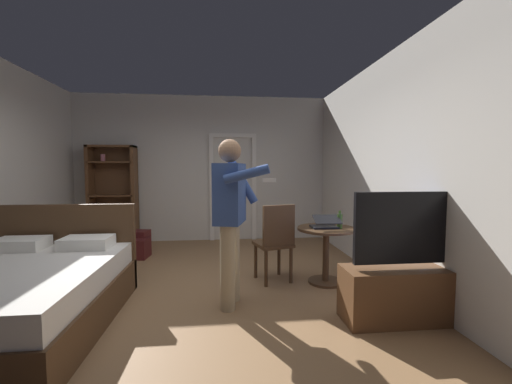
{
  "coord_description": "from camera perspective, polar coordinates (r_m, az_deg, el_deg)",
  "views": [
    {
      "loc": [
        0.39,
        -3.48,
        1.43
      ],
      "look_at": [
        0.78,
        0.21,
        1.16
      ],
      "focal_mm": 22.18,
      "sensor_mm": 36.0,
      "label": 1
    }
  ],
  "objects": [
    {
      "name": "suitcase_dark",
      "position": [
        5.55,
        -21.74,
        -9.39
      ],
      "size": [
        0.61,
        0.41,
        0.31
      ],
      "primitive_type": "cube",
      "rotation": [
        0.0,
        0.0,
        -0.1
      ],
      "color": "#4C1919",
      "rests_on": "ground_plane"
    },
    {
      "name": "bookshelf",
      "position": [
        6.54,
        -24.32,
        0.13
      ],
      "size": [
        0.86,
        0.32,
        1.87
      ],
      "color": "brown",
      "rests_on": "ground_plane"
    },
    {
      "name": "laptop",
      "position": [
        3.99,
        12.36,
        -5.67
      ],
      "size": [
        0.33,
        0.33,
        0.17
      ],
      "color": "black",
      "rests_on": "side_table"
    },
    {
      "name": "person_blue_shirt",
      "position": [
        3.28,
        -4.55,
        -3.24
      ],
      "size": [
        0.6,
        0.7,
        1.73
      ],
      "color": "tan",
      "rests_on": "ground_plane"
    },
    {
      "name": "side_table",
      "position": [
        4.09,
        12.52,
        -9.34
      ],
      "size": [
        0.72,
        0.72,
        0.7
      ],
      "color": "#4C331E",
      "rests_on": "ground_plane"
    },
    {
      "name": "tv_flatscreen",
      "position": [
        3.42,
        26.11,
        -14.73
      ],
      "size": [
        1.28,
        0.4,
        1.22
      ],
      "color": "brown",
      "rests_on": "ground_plane"
    },
    {
      "name": "wall_back",
      "position": [
        6.43,
        -9.49,
        4.14
      ],
      "size": [
        5.12,
        0.12,
        2.86
      ],
      "primitive_type": "cube",
      "color": "beige",
      "rests_on": "ground_plane"
    },
    {
      "name": "suitcase_small",
      "position": [
        5.73,
        -21.11,
        -8.49
      ],
      "size": [
        0.52,
        0.37,
        0.4
      ],
      "primitive_type": "cube",
      "rotation": [
        0.0,
        0.0,
        -0.2
      ],
      "color": "#4C1919",
      "rests_on": "ground_plane"
    },
    {
      "name": "bottle_on_table",
      "position": [
        4.0,
        14.86,
        -5.07
      ],
      "size": [
        0.06,
        0.06,
        0.22
      ],
      "color": "#38581F",
      "rests_on": "side_table"
    },
    {
      "name": "wooden_chair",
      "position": [
        4.01,
        3.53,
        -8.57
      ],
      "size": [
        0.52,
        0.52,
        0.99
      ],
      "color": "#4C331E",
      "rests_on": "ground_plane"
    },
    {
      "name": "bed",
      "position": [
        3.65,
        -36.82,
        -14.6
      ],
      "size": [
        1.55,
        1.96,
        1.02
      ],
      "color": "#4C331E",
      "rests_on": "ground_plane"
    },
    {
      "name": "doorway_frame",
      "position": [
        6.35,
        -4.18,
        2.29
      ],
      "size": [
        0.93,
        0.08,
        2.13
      ],
      "color": "white",
      "rests_on": "ground_plane"
    },
    {
      "name": "wall_right",
      "position": [
        4.07,
        25.33,
        3.82
      ],
      "size": [
        0.12,
        6.01,
        2.86
      ],
      "primitive_type": "cube",
      "color": "beige",
      "rests_on": "ground_plane"
    },
    {
      "name": "ground_plane",
      "position": [
        3.78,
        -12.09,
        -18.11
      ],
      "size": [
        6.34,
        6.34,
        0.0
      ],
      "primitive_type": "plane",
      "color": "olive"
    }
  ]
}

